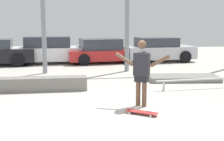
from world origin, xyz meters
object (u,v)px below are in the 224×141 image
(grind_rail, at_px, (199,81))
(parked_car_white, at_px, (50,50))
(skateboarder, at_px, (142,70))
(manual_pad, at_px, (183,78))
(grind_box, at_px, (41,84))
(parked_car_silver, at_px, (158,50))
(parked_car_red, at_px, (102,51))
(skateboard, at_px, (142,112))

(grind_rail, distance_m, parked_car_white, 9.12)
(grind_rail, height_order, parked_car_white, parked_car_white)
(skateboarder, xyz_separation_m, manual_pad, (2.54, 3.32, -0.91))
(grind_box, distance_m, parked_car_silver, 9.02)
(manual_pad, xyz_separation_m, parked_car_silver, (0.75, 5.70, 0.57))
(parked_car_silver, bearing_deg, skateboarder, -114.26)
(skateboarder, height_order, parked_car_silver, skateboarder)
(grind_box, height_order, grind_rail, grind_box)
(grind_rail, relative_size, parked_car_red, 0.76)
(skateboard, relative_size, parked_car_white, 0.18)
(parked_car_red, bearing_deg, grind_rail, -77.16)
(grind_box, relative_size, parked_car_silver, 0.74)
(parked_car_red, height_order, parked_car_silver, parked_car_silver)
(parked_car_red, bearing_deg, parked_car_silver, -5.47)
(grind_box, height_order, parked_car_red, parked_car_red)
(parked_car_white, height_order, parked_car_silver, parked_car_white)
(parked_car_white, bearing_deg, manual_pad, -48.20)
(parked_car_white, bearing_deg, grind_box, -90.22)
(manual_pad, height_order, grind_rail, grind_rail)
(parked_car_red, bearing_deg, manual_pad, -72.25)
(manual_pad, xyz_separation_m, parked_car_red, (-2.45, 5.70, 0.54))
(skateboarder, distance_m, parked_car_red, 9.03)
(manual_pad, bearing_deg, parked_car_red, 113.24)
(skateboard, distance_m, parked_car_red, 9.79)
(manual_pad, relative_size, parked_car_white, 0.61)
(skateboarder, height_order, parked_car_red, skateboarder)
(skateboarder, xyz_separation_m, parked_car_white, (-2.74, 9.28, -0.31))
(skateboarder, distance_m, parked_car_silver, 9.61)
(parked_car_white, relative_size, parked_car_silver, 1.08)
(skateboard, xyz_separation_m, parked_car_silver, (3.47, 9.78, 0.60))
(grind_box, bearing_deg, manual_pad, 10.03)
(manual_pad, distance_m, grind_rail, 1.52)
(grind_box, bearing_deg, skateboarder, -40.39)
(parked_car_red, bearing_deg, grind_box, -119.00)
(grind_box, distance_m, parked_car_red, 7.26)
(manual_pad, height_order, parked_car_red, parked_car_red)
(skateboard, height_order, manual_pad, manual_pad)
(skateboarder, relative_size, skateboard, 2.29)
(skateboarder, xyz_separation_m, skateboard, (-0.18, -0.75, -0.94))
(parked_car_red, xyz_separation_m, parked_car_silver, (3.20, 0.00, 0.03))
(manual_pad, bearing_deg, parked_car_silver, 82.52)
(skateboard, relative_size, manual_pad, 0.29)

